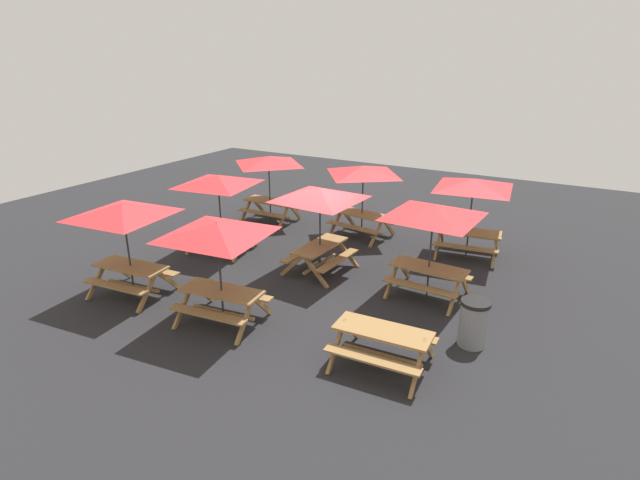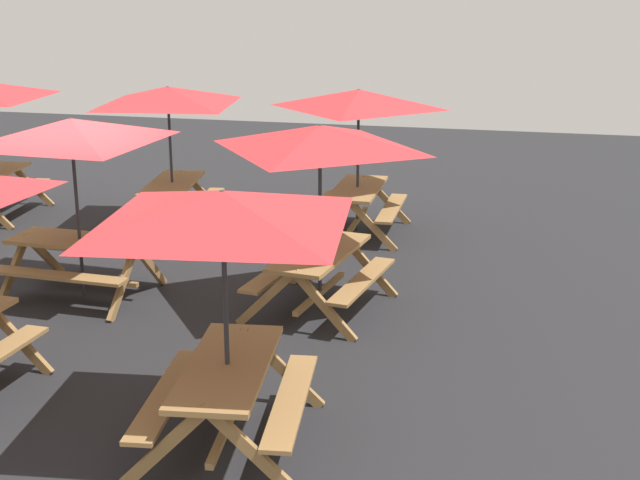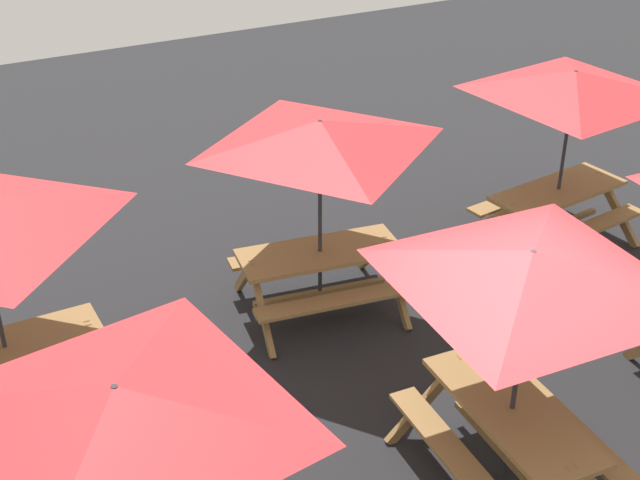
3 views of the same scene
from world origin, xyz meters
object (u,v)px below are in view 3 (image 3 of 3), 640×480
picnic_table_6 (572,96)px  picnic_table_4 (120,426)px  picnic_table_0 (320,148)px  picnic_table_2 (529,285)px

picnic_table_6 → picnic_table_4: bearing=19.1°
picnic_table_0 → picnic_table_2: (-0.21, 3.09, 0.00)m
picnic_table_0 → picnic_table_2: 3.09m
picnic_table_2 → picnic_table_6: same height
picnic_table_2 → picnic_table_4: same height
picnic_table_2 → picnic_table_6: bearing=137.3°
picnic_table_4 → picnic_table_6: same height
picnic_table_0 → picnic_table_2: bearing=102.3°
picnic_table_0 → picnic_table_6: size_ratio=0.83×
picnic_table_4 → picnic_table_6: (-6.44, -3.17, 0.00)m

